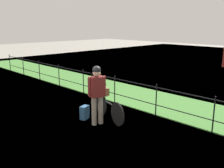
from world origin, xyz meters
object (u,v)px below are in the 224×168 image
object	(u,v)px
wooden_crate	(103,91)
bicycle_main	(109,108)
backpack_on_paving	(85,112)
terrier_dog	(103,85)
cyclist_person	(97,90)

from	to	relation	value
wooden_crate	bicycle_main	bearing A→B (deg)	-15.32
wooden_crate	backpack_on_paving	bearing A→B (deg)	-107.51
terrier_dog	wooden_crate	bearing A→B (deg)	164.68
wooden_crate	terrier_dog	bearing A→B (deg)	-15.32
cyclist_person	wooden_crate	bearing A→B (deg)	124.78
bicycle_main	wooden_crate	distance (m)	0.57
terrier_dog	cyclist_person	world-z (taller)	cyclist_person
bicycle_main	wooden_crate	xyz separation A→B (m)	(-0.36, 0.10, 0.43)
wooden_crate	cyclist_person	distance (m)	0.74
wooden_crate	backpack_on_paving	xyz separation A→B (m)	(-0.18, -0.57, -0.58)
terrier_dog	cyclist_person	xyz separation A→B (m)	(0.38, -0.57, 0.03)
wooden_crate	backpack_on_paving	size ratio (longest dim) A/B	0.90
terrier_dog	cyclist_person	size ratio (longest dim) A/B	0.19
wooden_crate	cyclist_person	bearing A→B (deg)	-55.22
wooden_crate	backpack_on_paving	world-z (taller)	wooden_crate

